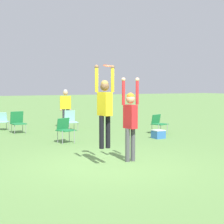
{
  "coord_description": "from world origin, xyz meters",
  "views": [
    {
      "loc": [
        -4.54,
        -8.17,
        2.01
      ],
      "look_at": [
        0.3,
        0.3,
        1.3
      ],
      "focal_mm": 60.0,
      "sensor_mm": 36.0,
      "label": 1
    }
  ],
  "objects": [
    {
      "name": "person_spectator_near",
      "position": [
        2.28,
        8.2,
        1.09
      ],
      "size": [
        0.58,
        0.3,
        1.8
      ],
      "rotation": [
        0.0,
        0.0,
        -0.24
      ],
      "color": "#2D2D38",
      "rests_on": "ground_plane"
    },
    {
      "name": "person_jumping",
      "position": [
        -0.1,
        -0.04,
        1.52
      ],
      "size": [
        0.55,
        0.42,
        2.08
      ],
      "rotation": [
        0.0,
        0.0,
        1.66
      ],
      "color": "black",
      "rests_on": "ground_plane"
    },
    {
      "name": "camping_chair_4",
      "position": [
        -0.57,
        8.62,
        0.45
      ],
      "size": [
        0.68,
        0.74,
        0.78
      ],
      "rotation": [
        0.0,
        0.0,
        2.57
      ],
      "color": "gray",
      "rests_on": "ground_plane"
    },
    {
      "name": "camping_chair_1",
      "position": [
        4.7,
        4.17,
        0.47
      ],
      "size": [
        0.66,
        0.7,
        0.78
      ],
      "rotation": [
        0.0,
        0.0,
        3.44
      ],
      "color": "gray",
      "rests_on": "ground_plane"
    },
    {
      "name": "camping_chair_3",
      "position": [
        0.43,
        3.84,
        0.51
      ],
      "size": [
        0.65,
        0.69,
        0.85
      ],
      "rotation": [
        0.0,
        0.0,
        3.46
      ],
      "color": "gray",
      "rests_on": "ground_plane"
    },
    {
      "name": "camping_chair_0",
      "position": [
        -0.25,
        7.28,
        0.5
      ],
      "size": [
        0.58,
        0.62,
        0.9
      ],
      "rotation": [
        0.0,
        0.0,
        3.21
      ],
      "color": "gray",
      "rests_on": "ground_plane"
    },
    {
      "name": "cooler_box",
      "position": [
        3.89,
        3.08,
        0.16
      ],
      "size": [
        0.41,
        0.41,
        0.32
      ],
      "color": "#336BB7",
      "rests_on": "ground_plane"
    },
    {
      "name": "person_defending",
      "position": [
        0.7,
        0.03,
        1.17
      ],
      "size": [
        0.53,
        0.39,
        2.2
      ],
      "rotation": [
        0.0,
        0.0,
        -1.48
      ],
      "color": "#4C4C51",
      "rests_on": "ground_plane"
    },
    {
      "name": "camping_chair_2",
      "position": [
        2.02,
        7.0,
        0.49
      ],
      "size": [
        0.53,
        0.57,
        0.88
      ],
      "rotation": [
        0.0,
        0.0,
        3.02
      ],
      "color": "gray",
      "rests_on": "ground_plane"
    },
    {
      "name": "frisbee",
      "position": [
        0.07,
        0.12,
        2.49
      ],
      "size": [
        0.24,
        0.23,
        0.07
      ],
      "color": "#E04C23"
    },
    {
      "name": "ground_plane",
      "position": [
        0.0,
        0.0,
        0.0
      ],
      "size": [
        120.0,
        120.0,
        0.0
      ],
      "primitive_type": "plane",
      "color": "#608C47"
    }
  ]
}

